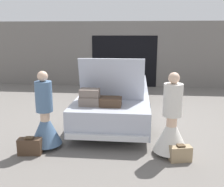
% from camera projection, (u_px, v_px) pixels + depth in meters
% --- Properties ---
extents(ground_plane, '(40.00, 40.00, 0.00)m').
position_uv_depth(ground_plane, '(116.00, 114.00, 7.72)').
color(ground_plane, slate).
extents(garage_wall_back, '(12.00, 0.14, 2.80)m').
position_uv_depth(garage_wall_back, '(124.00, 55.00, 11.36)').
color(garage_wall_back, slate).
rests_on(garage_wall_back, ground_plane).
extents(car, '(1.81, 4.97, 1.77)m').
position_uv_depth(car, '(116.00, 95.00, 7.59)').
color(car, '#B2B7C6').
rests_on(car, ground_plane).
extents(person_left, '(0.65, 0.65, 1.60)m').
position_uv_depth(person_left, '(45.00, 121.00, 5.35)').
color(person_left, beige).
rests_on(person_left, ground_plane).
extents(person_right, '(0.68, 0.68, 1.62)m').
position_uv_depth(person_right, '(171.00, 126.00, 5.03)').
color(person_right, beige).
rests_on(person_right, ground_plane).
extents(suitcase_beside_left_person, '(0.46, 0.24, 0.36)m').
position_uv_depth(suitcase_beside_left_person, '(30.00, 146.00, 5.11)').
color(suitcase_beside_left_person, '#473323').
rests_on(suitcase_beside_left_person, ground_plane).
extents(suitcase_beside_right_person, '(0.43, 0.27, 0.32)m').
position_uv_depth(suitcase_beside_right_person, '(180.00, 154.00, 4.85)').
color(suitcase_beside_right_person, '#9E8460').
rests_on(suitcase_beside_right_person, ground_plane).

